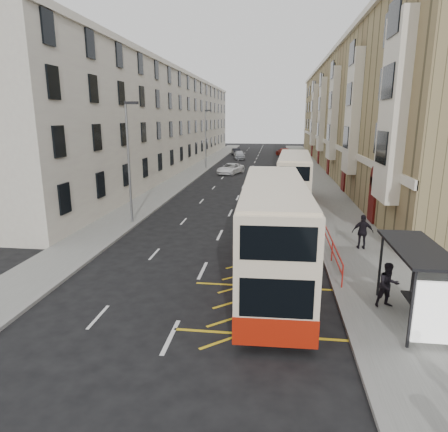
# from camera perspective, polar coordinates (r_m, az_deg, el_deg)

# --- Properties ---
(ground) EXTENTS (200.00, 200.00, 0.00)m
(ground) POSITION_cam_1_polar(r_m,az_deg,el_deg) (15.76, -5.74, -13.10)
(ground) COLOR black
(ground) RESTS_ON ground
(pavement_right) EXTENTS (4.00, 120.00, 0.15)m
(pavement_right) POSITION_cam_1_polar(r_m,az_deg,el_deg) (44.47, 13.31, 4.40)
(pavement_right) COLOR slate
(pavement_right) RESTS_ON ground
(pavement_left) EXTENTS (3.00, 120.00, 0.15)m
(pavement_left) POSITION_cam_1_polar(r_m,az_deg,el_deg) (45.52, -6.54, 4.89)
(pavement_left) COLOR slate
(pavement_left) RESTS_ON ground
(kerb_right) EXTENTS (0.25, 120.00, 0.15)m
(kerb_right) POSITION_cam_1_polar(r_m,az_deg,el_deg) (44.31, 10.73, 4.50)
(kerb_right) COLOR gray
(kerb_right) RESTS_ON ground
(kerb_left) EXTENTS (0.25, 120.00, 0.15)m
(kerb_left) POSITION_cam_1_polar(r_m,az_deg,el_deg) (45.19, -4.69, 4.87)
(kerb_left) COLOR gray
(kerb_left) RESTS_ON ground
(road_markings) EXTENTS (10.00, 110.00, 0.01)m
(road_markings) POSITION_cam_1_polar(r_m,az_deg,el_deg) (59.18, 4.07, 6.96)
(road_markings) COLOR silver
(road_markings) RESTS_ON ground
(terrace_right) EXTENTS (10.75, 79.00, 15.25)m
(terrace_right) POSITION_cam_1_polar(r_m,az_deg,el_deg) (60.16, 18.94, 13.55)
(terrace_right) COLOR #948256
(terrace_right) RESTS_ON ground
(terrace_left) EXTENTS (9.18, 79.00, 13.25)m
(terrace_left) POSITION_cam_1_polar(r_m,az_deg,el_deg) (61.48, -8.73, 13.18)
(terrace_left) COLOR beige
(terrace_left) RESTS_ON ground
(bus_shelter) EXTENTS (1.65, 4.25, 2.70)m
(bus_shelter) POSITION_cam_1_polar(r_m,az_deg,el_deg) (15.05, 26.62, -7.05)
(bus_shelter) COLOR black
(bus_shelter) RESTS_ON pavement_right
(guard_railing) EXTENTS (0.06, 6.56, 1.01)m
(guard_railing) POSITION_cam_1_polar(r_m,az_deg,el_deg) (20.61, 15.22, -4.34)
(guard_railing) COLOR red
(guard_railing) RESTS_ON pavement_right
(street_lamp_near) EXTENTS (0.93, 0.18, 8.00)m
(street_lamp_near) POSITION_cam_1_polar(r_m,az_deg,el_deg) (27.52, -13.40, 8.32)
(street_lamp_near) COLOR gray
(street_lamp_near) RESTS_ON pavement_left
(street_lamp_far) EXTENTS (0.93, 0.18, 8.00)m
(street_lamp_far) POSITION_cam_1_polar(r_m,az_deg,el_deg) (56.54, -2.59, 11.36)
(street_lamp_far) COLOR gray
(street_lamp_far) RESTS_ON pavement_left
(double_decker_front) EXTENTS (2.90, 11.42, 4.53)m
(double_decker_front) POSITION_cam_1_polar(r_m,az_deg,el_deg) (17.27, 7.03, -2.45)
(double_decker_front) COLOR beige
(double_decker_front) RESTS_ON ground
(double_decker_rear) EXTENTS (2.93, 10.77, 4.26)m
(double_decker_rear) POSITION_cam_1_polar(r_m,az_deg,el_deg) (33.03, 9.96, 5.05)
(double_decker_rear) COLOR beige
(double_decker_rear) RESTS_ON ground
(pedestrian_mid) EXTENTS (0.98, 0.84, 1.74)m
(pedestrian_mid) POSITION_cam_1_polar(r_m,az_deg,el_deg) (16.39, 22.40, -9.12)
(pedestrian_mid) COLOR black
(pedestrian_mid) RESTS_ON pavement_right
(pedestrian_far) EXTENTS (1.12, 0.48, 1.90)m
(pedestrian_far) POSITION_cam_1_polar(r_m,az_deg,el_deg) (22.92, 19.20, -2.16)
(pedestrian_far) COLOR black
(pedestrian_far) RESTS_ON pavement_right
(white_van) EXTENTS (3.62, 5.26, 1.34)m
(white_van) POSITION_cam_1_polar(r_m,az_deg,el_deg) (52.08, 0.94, 6.77)
(white_van) COLOR white
(white_van) RESTS_ON ground
(car_silver) EXTENTS (2.58, 4.78, 1.54)m
(car_silver) POSITION_cam_1_polar(r_m,az_deg,el_deg) (70.60, 2.19, 8.73)
(car_silver) COLOR #B4B8BD
(car_silver) RESTS_ON ground
(car_dark) EXTENTS (2.27, 4.23, 1.32)m
(car_dark) POSITION_cam_1_polar(r_m,az_deg,el_deg) (78.03, 1.76, 9.14)
(car_dark) COLOR black
(car_dark) RESTS_ON ground
(car_red) EXTENTS (3.33, 5.48, 1.49)m
(car_red) POSITION_cam_1_polar(r_m,az_deg,el_deg) (77.58, 8.56, 9.03)
(car_red) COLOR #9D1B0F
(car_red) RESTS_ON ground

